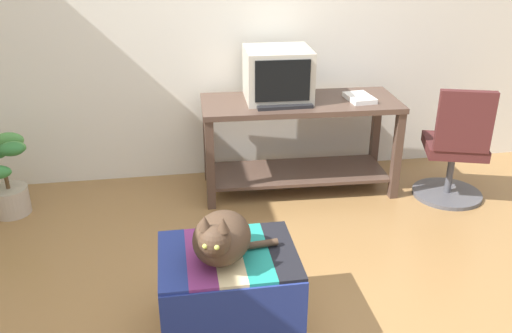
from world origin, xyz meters
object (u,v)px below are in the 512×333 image
object	(u,v)px
potted_plant	(4,178)
ottoman_with_blanket	(229,292)
tv_monitor	(278,75)
book	(359,98)
desk	(299,130)
keyboard	(284,105)
cat	(221,238)
office_chair	(455,152)

from	to	relation	value
potted_plant	ottoman_with_blanket	bearing A→B (deg)	-45.66
tv_monitor	book	xyz separation A→B (m)	(0.60, -0.13, -0.17)
tv_monitor	ottoman_with_blanket	size ratio (longest dim) A/B	0.72
desk	keyboard	world-z (taller)	keyboard
cat	office_chair	size ratio (longest dim) A/B	0.53
keyboard	potted_plant	bearing A→B (deg)	178.20
desk	cat	size ratio (longest dim) A/B	3.13
desk	ottoman_with_blanket	xyz separation A→B (m)	(-0.72, -1.55, -0.26)
desk	cat	world-z (taller)	cat
potted_plant	office_chair	size ratio (longest dim) A/B	0.66
desk	office_chair	bearing A→B (deg)	-16.59
ottoman_with_blanket	keyboard	bearing A→B (deg)	68.15
keyboard	office_chair	distance (m)	1.31
office_chair	desk	bearing A→B (deg)	-1.50
cat	office_chair	world-z (taller)	office_chair
tv_monitor	ottoman_with_blanket	world-z (taller)	tv_monitor
office_chair	keyboard	bearing A→B (deg)	6.05
tv_monitor	office_chair	world-z (taller)	tv_monitor
desk	tv_monitor	bearing A→B (deg)	159.27
tv_monitor	keyboard	bearing A→B (deg)	-85.07
book	office_chair	bearing A→B (deg)	-30.34
tv_monitor	keyboard	size ratio (longest dim) A/B	1.23
tv_monitor	book	distance (m)	0.63
potted_plant	book	bearing A→B (deg)	0.62
keyboard	office_chair	xyz separation A→B (m)	(1.24, -0.24, -0.35)
potted_plant	office_chair	bearing A→B (deg)	-4.97
ottoman_with_blanket	office_chair	xyz separation A→B (m)	(1.81, 1.18, 0.16)
desk	potted_plant	distance (m)	2.16
tv_monitor	potted_plant	size ratio (longest dim) A/B	0.83
book	potted_plant	world-z (taller)	book
desk	potted_plant	world-z (taller)	desk
office_chair	ottoman_with_blanket	bearing A→B (deg)	50.13
tv_monitor	potted_plant	distance (m)	2.09
keyboard	ottoman_with_blanket	bearing A→B (deg)	-112.57
book	cat	size ratio (longest dim) A/B	0.54
cat	office_chair	xyz separation A→B (m)	(1.85, 1.23, -0.19)
desk	cat	distance (m)	1.77
office_chair	book	bearing A→B (deg)	-8.10
tv_monitor	keyboard	xyz separation A→B (m)	(0.01, -0.19, -0.17)
keyboard	office_chair	bearing A→B (deg)	-11.84
tv_monitor	cat	xyz separation A→B (m)	(-0.59, -1.66, -0.33)
tv_monitor	book	world-z (taller)	tv_monitor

